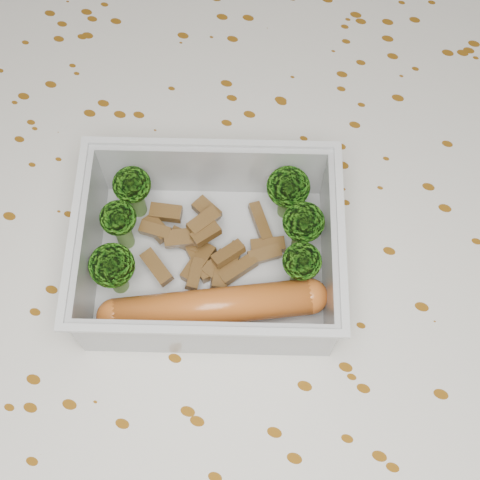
% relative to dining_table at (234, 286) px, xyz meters
% --- Properties ---
extents(ground_plane, '(4.00, 4.00, 0.00)m').
position_rel_dining_table_xyz_m(ground_plane, '(0.00, 0.00, -0.67)').
color(ground_plane, olive).
rests_on(ground_plane, ground).
extents(dining_table, '(1.40, 0.90, 0.75)m').
position_rel_dining_table_xyz_m(dining_table, '(0.00, 0.00, 0.00)').
color(dining_table, brown).
rests_on(dining_table, ground).
extents(tablecloth, '(1.46, 0.96, 0.19)m').
position_rel_dining_table_xyz_m(tablecloth, '(0.00, 0.00, 0.05)').
color(tablecloth, silver).
rests_on(tablecloth, dining_table).
extents(lunch_container, '(0.21, 0.18, 0.06)m').
position_rel_dining_table_xyz_m(lunch_container, '(-0.01, -0.02, 0.11)').
color(lunch_container, silver).
rests_on(lunch_container, tablecloth).
extents(broccoli_florets, '(0.15, 0.12, 0.05)m').
position_rel_dining_table_xyz_m(broccoli_florets, '(-0.01, -0.01, 0.13)').
color(broccoli_florets, '#608C3F').
rests_on(broccoli_florets, lunch_container).
extents(meat_pile, '(0.10, 0.09, 0.03)m').
position_rel_dining_table_xyz_m(meat_pile, '(-0.01, -0.02, 0.10)').
color(meat_pile, brown).
rests_on(meat_pile, lunch_container).
extents(sausage, '(0.14, 0.08, 0.02)m').
position_rel_dining_table_xyz_m(sausage, '(0.01, -0.06, 0.11)').
color(sausage, '#BA5B1F').
rests_on(sausage, lunch_container).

